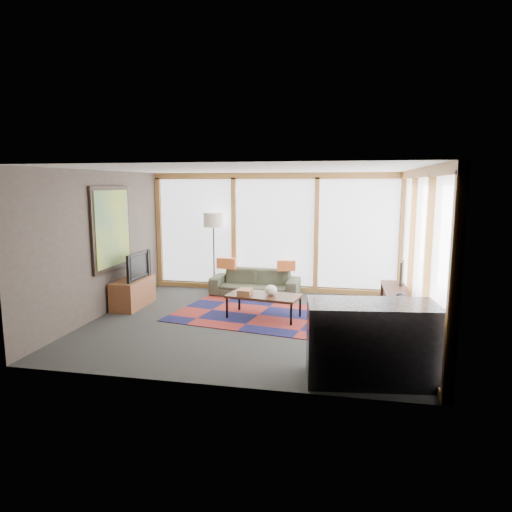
% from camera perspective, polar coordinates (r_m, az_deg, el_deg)
% --- Properties ---
extents(ground, '(5.50, 5.50, 0.00)m').
position_cam_1_polar(ground, '(7.93, -0.58, -8.32)').
color(ground, '#2B2B28').
rests_on(ground, ground).
extents(room_envelope, '(5.52, 5.02, 2.62)m').
position_cam_1_polar(room_envelope, '(8.08, 3.67, 3.16)').
color(room_envelope, '#3F362F').
rests_on(room_envelope, ground).
extents(rug, '(3.34, 2.45, 0.01)m').
position_cam_1_polar(rug, '(8.34, 0.33, -7.39)').
color(rug, maroon).
rests_on(rug, ground).
extents(sofa, '(1.90, 0.80, 0.55)m').
position_cam_1_polar(sofa, '(9.77, -0.09, -3.33)').
color(sofa, '#393D2C').
rests_on(sofa, ground).
extents(pillow_left, '(0.43, 0.15, 0.23)m').
position_cam_1_polar(pillow_left, '(9.87, -3.71, -0.93)').
color(pillow_left, '#D4652B').
rests_on(pillow_left, sofa).
extents(pillow_right, '(0.41, 0.18, 0.22)m').
position_cam_1_polar(pillow_right, '(9.63, 3.79, -1.22)').
color(pillow_right, '#D4652B').
rests_on(pillow_right, sofa).
extents(floor_lamp, '(0.44, 0.44, 1.74)m').
position_cam_1_polar(floor_lamp, '(10.10, -5.29, 0.48)').
color(floor_lamp, '#2D2216').
rests_on(floor_lamp, ground).
extents(coffee_table, '(1.35, 0.84, 0.42)m').
position_cam_1_polar(coffee_table, '(8.15, 0.98, -6.31)').
color(coffee_table, '#321B10').
rests_on(coffee_table, ground).
extents(book_stack, '(0.23, 0.29, 0.10)m').
position_cam_1_polar(book_stack, '(8.11, -1.38, -4.50)').
color(book_stack, brown).
rests_on(book_stack, coffee_table).
extents(vase, '(0.24, 0.24, 0.19)m').
position_cam_1_polar(vase, '(8.03, 1.87, -4.30)').
color(vase, white).
rests_on(vase, coffee_table).
extents(bookshelf, '(0.40, 2.22, 0.55)m').
position_cam_1_polar(bookshelf, '(8.03, 17.22, -6.46)').
color(bookshelf, '#321B10').
rests_on(bookshelf, ground).
extents(bowl_a, '(0.20, 0.20, 0.09)m').
position_cam_1_polar(bowl_a, '(7.46, 17.73, -5.11)').
color(bowl_a, black).
rests_on(bowl_a, bookshelf).
extents(bowl_b, '(0.18, 0.18, 0.08)m').
position_cam_1_polar(bowl_b, '(7.75, 17.66, -4.63)').
color(bowl_b, black).
rests_on(bowl_b, bookshelf).
extents(shelf_picture, '(0.11, 0.32, 0.42)m').
position_cam_1_polar(shelf_picture, '(8.65, 17.77, -2.06)').
color(shelf_picture, black).
rests_on(shelf_picture, bookshelf).
extents(tv_console, '(0.45, 1.09, 0.55)m').
position_cam_1_polar(tv_console, '(9.18, -15.11, -4.46)').
color(tv_console, brown).
rests_on(tv_console, ground).
extents(television, '(0.14, 0.91, 0.52)m').
position_cam_1_polar(television, '(9.08, -14.93, -1.16)').
color(television, black).
rests_on(television, tv_console).
extents(bar_counter, '(1.60, 0.90, 0.97)m').
position_cam_1_polar(bar_counter, '(5.74, 14.22, -10.41)').
color(bar_counter, black).
rests_on(bar_counter, ground).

